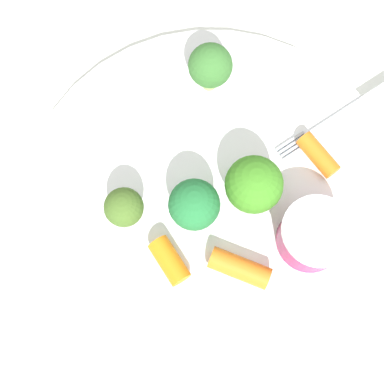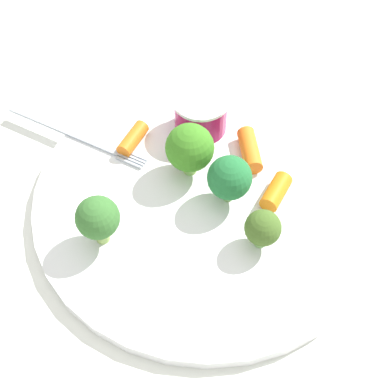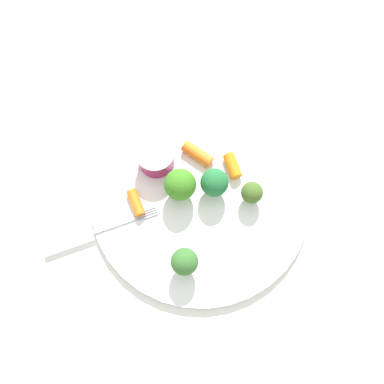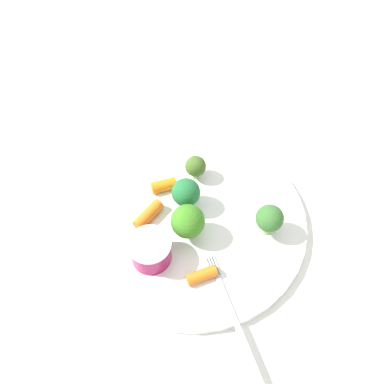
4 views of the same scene
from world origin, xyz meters
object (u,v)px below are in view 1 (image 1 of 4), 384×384
object	(u,v)px
sauce_cup	(313,235)
broccoli_floret_2	(210,66)
plate	(214,201)
broccoli_floret_0	(194,205)
carrot_stick_0	(318,155)
carrot_stick_1	(169,261)
fork	(354,107)
broccoli_floret_1	(254,185)
broccoli_floret_3	(124,208)
carrot_stick_2	(239,268)

from	to	relation	value
sauce_cup	broccoli_floret_2	size ratio (longest dim) A/B	1.08
plate	broccoli_floret_0	distance (m)	0.04
broccoli_floret_2	carrot_stick_0	distance (m)	0.11
plate	sauce_cup	bearing A→B (deg)	-86.40
broccoli_floret_2	carrot_stick_1	world-z (taller)	broccoli_floret_2
carrot_stick_1	carrot_stick_0	bearing A→B (deg)	-25.68
plate	fork	world-z (taller)	fork
carrot_stick_0	fork	size ratio (longest dim) A/B	0.26
plate	broccoli_floret_1	bearing A→B (deg)	-58.21
sauce_cup	broccoli_floret_1	size ratio (longest dim) A/B	0.99
broccoli_floret_3	carrot_stick_0	xyz separation A→B (m)	(0.11, -0.11, -0.02)
plate	sauce_cup	xyz separation A→B (m)	(0.01, -0.08, 0.02)
plate	broccoli_floret_3	world-z (taller)	broccoli_floret_3
broccoli_floret_0	sauce_cup	bearing A→B (deg)	-74.60
carrot_stick_2	fork	xyz separation A→B (m)	(0.17, -0.02, -0.01)
carrot_stick_1	fork	world-z (taller)	carrot_stick_1
broccoli_floret_3	broccoli_floret_1	bearing A→B (deg)	-52.58
carrot_stick_2	sauce_cup	bearing A→B (deg)	-38.99
broccoli_floret_0	broccoli_floret_1	bearing A→B (deg)	-42.95
broccoli_floret_2	carrot_stick_1	bearing A→B (deg)	-163.21
broccoli_floret_2	carrot_stick_2	size ratio (longest dim) A/B	1.07
broccoli_floret_0	broccoli_floret_2	distance (m)	0.11
broccoli_floret_3	carrot_stick_0	world-z (taller)	broccoli_floret_3
broccoli_floret_3	fork	xyz separation A→B (m)	(0.17, -0.12, -0.02)
broccoli_floret_3	carrot_stick_1	size ratio (longest dim) A/B	1.08
broccoli_floret_1	carrot_stick_0	xyz separation A→B (m)	(0.05, -0.03, -0.02)
broccoli_floret_1	broccoli_floret_3	world-z (taller)	broccoli_floret_1
broccoli_floret_3	carrot_stick_2	bearing A→B (deg)	-87.91
broccoli_floret_2	fork	size ratio (longest dim) A/B	0.34
broccoli_floret_3	carrot_stick_2	world-z (taller)	broccoli_floret_3
broccoli_floret_1	carrot_stick_1	bearing A→B (deg)	158.55
broccoli_floret_1	carrot_stick_1	xyz separation A→B (m)	(-0.08, 0.03, -0.02)
sauce_cup	carrot_stick_0	distance (m)	0.07
broccoli_floret_1	broccoli_floret_3	bearing A→B (deg)	127.42
sauce_cup	broccoli_floret_2	distance (m)	0.15
broccoli_floret_0	carrot_stick_2	size ratio (longest dim) A/B	1.06
sauce_cup	broccoli_floret_1	distance (m)	0.06
sauce_cup	carrot_stick_2	distance (m)	0.06
broccoli_floret_0	carrot_stick_1	xyz separation A→B (m)	(-0.04, -0.00, -0.02)
broccoli_floret_1	carrot_stick_0	size ratio (longest dim) A/B	1.42
plate	carrot_stick_1	xyz separation A→B (m)	(-0.06, 0.01, 0.01)
broccoli_floret_2	plate	bearing A→B (deg)	-149.78
sauce_cup	carrot_stick_2	size ratio (longest dim) A/B	1.15
plate	broccoli_floret_2	world-z (taller)	broccoli_floret_2
broccoli_floret_2	sauce_cup	bearing A→B (deg)	-122.06
broccoli_floret_2	fork	xyz separation A→B (m)	(0.04, -0.12, -0.03)
carrot_stick_0	carrot_stick_2	size ratio (longest dim) A/B	0.82
carrot_stick_2	broccoli_floret_0	bearing A→B (deg)	66.65
broccoli_floret_0	broccoli_floret_2	size ratio (longest dim) A/B	0.99
broccoli_floret_1	carrot_stick_0	distance (m)	0.07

